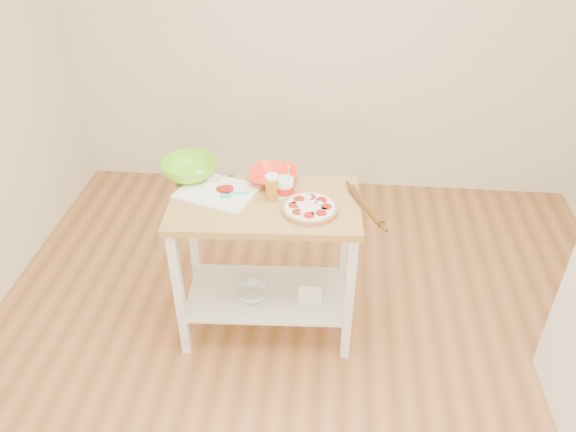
% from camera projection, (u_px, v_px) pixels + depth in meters
% --- Properties ---
extents(room_shell, '(4.04, 4.54, 2.74)m').
position_uv_depth(room_shell, '(308.00, 187.00, 2.22)').
color(room_shell, '#B37342').
rests_on(room_shell, ground).
extents(prep_island, '(1.04, 0.60, 0.90)m').
position_uv_depth(prep_island, '(266.00, 242.00, 3.09)').
color(prep_island, '#AF8847').
rests_on(prep_island, ground).
extents(pizza, '(0.29, 0.29, 0.05)m').
position_uv_depth(pizza, '(310.00, 208.00, 2.87)').
color(pizza, tan).
rests_on(pizza, prep_island).
extents(cutting_board, '(0.47, 0.41, 0.04)m').
position_uv_depth(cutting_board, '(218.00, 191.00, 3.02)').
color(cutting_board, white).
rests_on(cutting_board, prep_island).
extents(spatula, '(0.15, 0.07, 0.01)m').
position_uv_depth(spatula, '(233.00, 194.00, 2.98)').
color(spatula, '#32C0AF').
rests_on(spatula, cutting_board).
extents(knife, '(0.25, 0.14, 0.01)m').
position_uv_depth(knife, '(203.00, 179.00, 3.10)').
color(knife, silver).
rests_on(knife, cutting_board).
extents(orange_bowl, '(0.30, 0.30, 0.06)m').
position_uv_depth(orange_bowl, '(273.00, 177.00, 3.10)').
color(orange_bowl, '#FF3E18').
rests_on(orange_bowl, prep_island).
extents(green_bowl, '(0.31, 0.31, 0.10)m').
position_uv_depth(green_bowl, '(189.00, 169.00, 3.13)').
color(green_bowl, '#79DE20').
rests_on(green_bowl, prep_island).
extents(beer_pint, '(0.07, 0.07, 0.14)m').
position_uv_depth(beer_pint, '(272.00, 187.00, 2.93)').
color(beer_pint, '#BC851C').
rests_on(beer_pint, prep_island).
extents(yogurt_tub, '(0.10, 0.10, 0.20)m').
position_uv_depth(yogurt_tub, '(285.00, 188.00, 2.95)').
color(yogurt_tub, white).
rests_on(yogurt_tub, prep_island).
extents(rolling_pin, '(0.18, 0.34, 0.04)m').
position_uv_depth(rolling_pin, '(366.00, 205.00, 2.88)').
color(rolling_pin, brown).
rests_on(rolling_pin, prep_island).
extents(shelf_glass_bowl, '(0.23, 0.23, 0.06)m').
position_uv_depth(shelf_glass_bowl, '(252.00, 293.00, 3.27)').
color(shelf_glass_bowl, silver).
rests_on(shelf_glass_bowl, prep_island).
extents(shelf_bin, '(0.14, 0.14, 0.13)m').
position_uv_depth(shelf_bin, '(310.00, 287.00, 3.25)').
color(shelf_bin, white).
rests_on(shelf_bin, prep_island).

